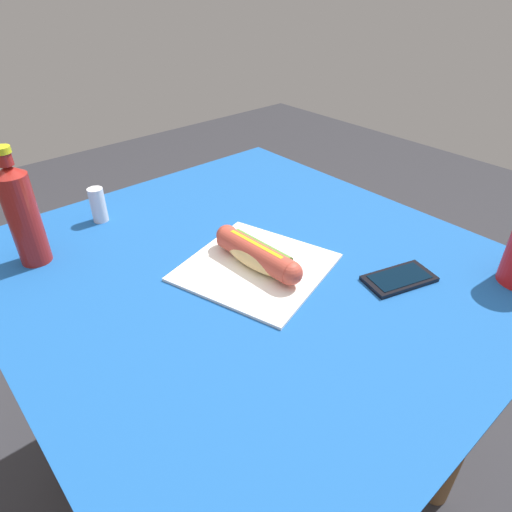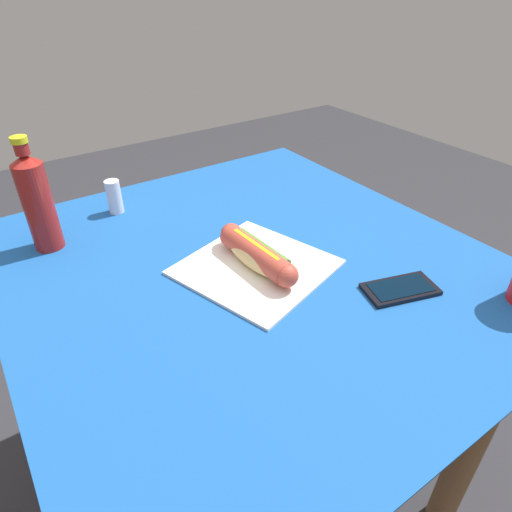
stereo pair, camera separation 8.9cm
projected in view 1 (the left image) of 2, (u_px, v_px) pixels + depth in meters
ground_plane at (251, 474)px, 1.35m from camera, size 6.00×6.00×0.00m
dining_table at (250, 317)px, 1.00m from camera, size 1.02×0.95×0.78m
paper_wrapper at (256, 267)px, 0.91m from camera, size 0.33×0.33×0.01m
hot_dog at (256, 254)px, 0.89m from camera, size 0.23×0.07×0.05m
cell_phone at (399, 279)px, 0.87m from camera, size 0.11×0.15×0.01m
soda_bottle at (22, 214)px, 0.87m from camera, size 0.06×0.06×0.25m
salt_shaker at (98, 205)px, 1.05m from camera, size 0.04×0.04×0.08m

